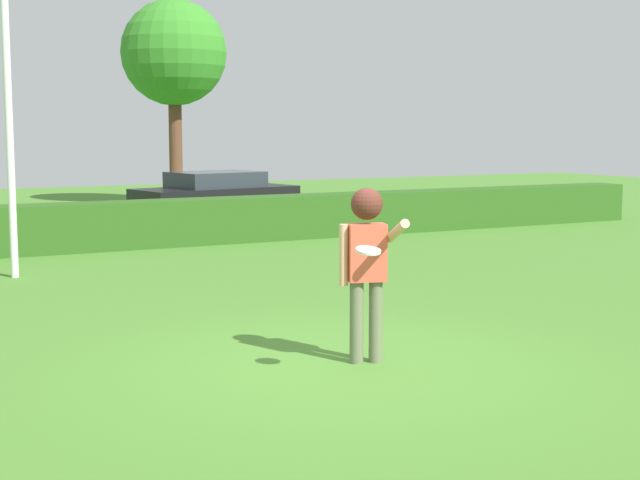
{
  "coord_description": "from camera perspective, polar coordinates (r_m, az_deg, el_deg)",
  "views": [
    {
      "loc": [
        -4.52,
        -8.06,
        2.38
      ],
      "look_at": [
        0.27,
        0.98,
        1.15
      ],
      "focal_mm": 52.75,
      "sensor_mm": 36.0,
      "label": 1
    }
  ],
  "objects": [
    {
      "name": "parked_car_black",
      "position": [
        24.31,
        -6.34,
        2.82
      ],
      "size": [
        4.45,
        2.5,
        1.25
      ],
      "color": "black",
      "rests_on": "ground"
    },
    {
      "name": "oak_tree",
      "position": [
        29.48,
        -8.85,
        11.08
      ],
      "size": [
        3.22,
        3.22,
        6.25
      ],
      "color": "brown",
      "rests_on": "ground"
    },
    {
      "name": "ground_plane",
      "position": [
        9.54,
        1.32,
        -7.59
      ],
      "size": [
        60.0,
        60.0,
        0.0
      ],
      "primitive_type": "plane",
      "color": "#497F2C"
    },
    {
      "name": "hedge_row",
      "position": [
        18.78,
        -13.84,
        0.79
      ],
      "size": [
        27.33,
        0.9,
        0.92
      ],
      "primitive_type": "cube",
      "color": "#2C581B",
      "rests_on": "ground"
    },
    {
      "name": "frisbee",
      "position": [
        8.63,
        2.95,
        -0.64
      ],
      "size": [
        0.24,
        0.24,
        0.07
      ],
      "color": "white"
    },
    {
      "name": "person",
      "position": [
        9.43,
        2.86,
        -0.81
      ],
      "size": [
        0.55,
        0.8,
        1.78
      ],
      "color": "#686E51",
      "rests_on": "ground"
    },
    {
      "name": "lamppost",
      "position": [
        15.62,
        -18.48,
        10.28
      ],
      "size": [
        0.24,
        0.24,
        6.18
      ],
      "color": "silver",
      "rests_on": "ground"
    }
  ]
}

